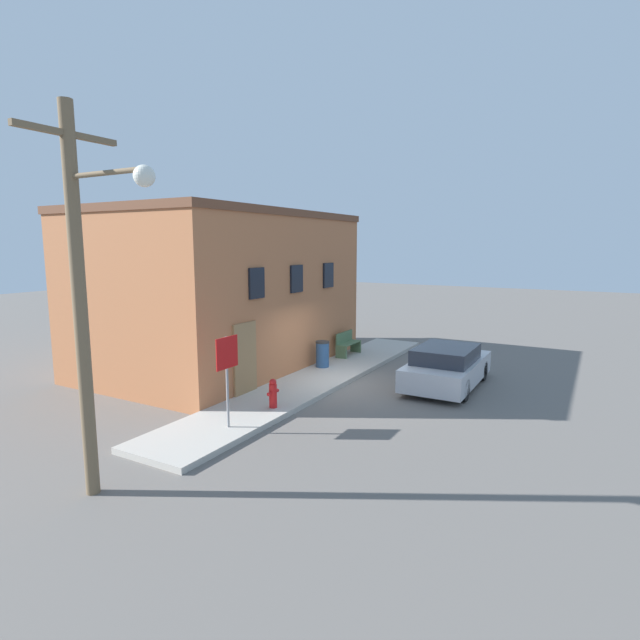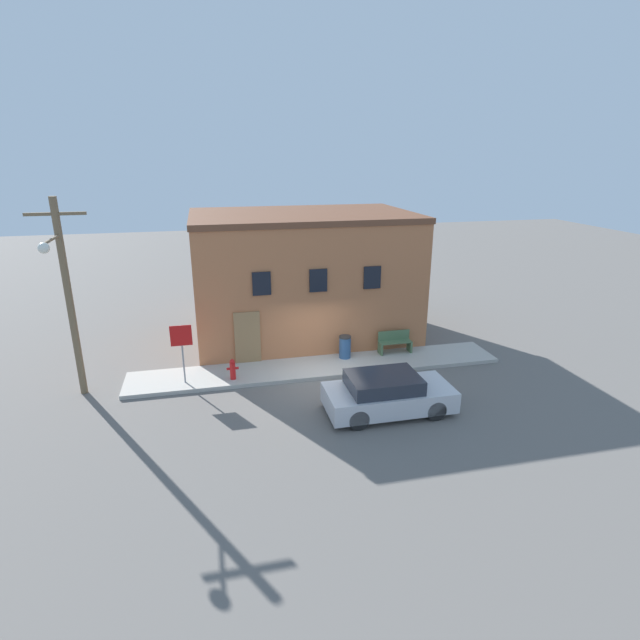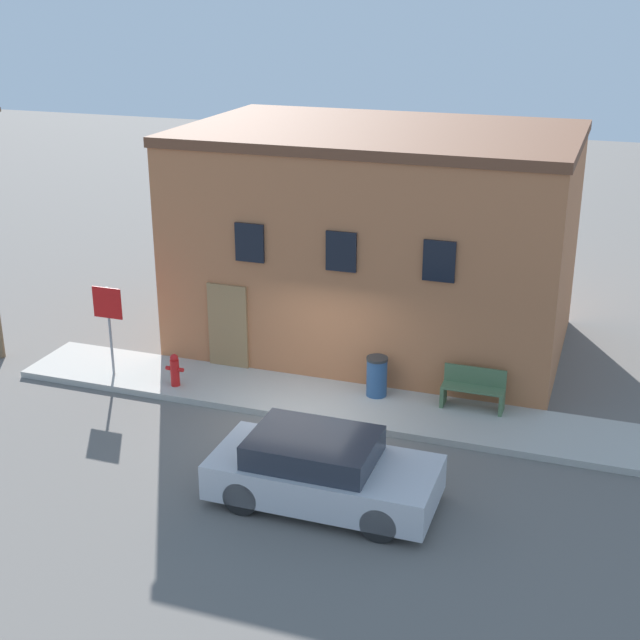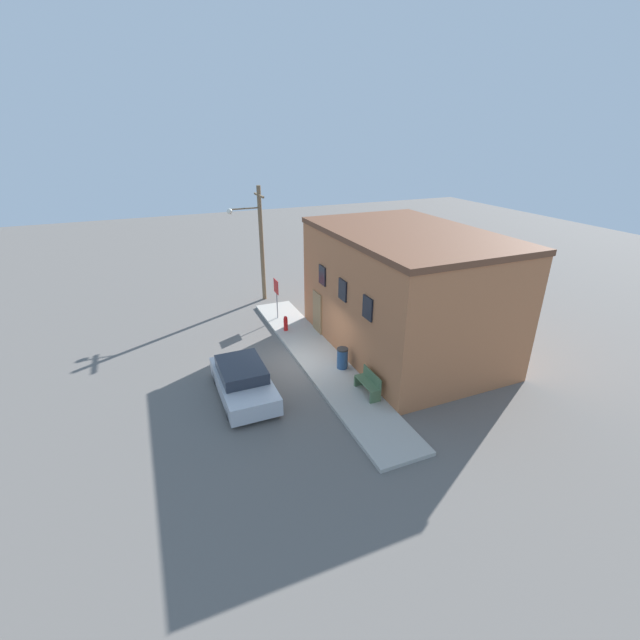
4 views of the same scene
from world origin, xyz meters
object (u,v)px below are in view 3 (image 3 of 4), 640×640
trash_bin (377,376)px  stop_sign (108,314)px  bench (473,389)px  fire_hydrant (175,370)px  parked_car (322,471)px

trash_bin → stop_sign: bearing=-171.5°
bench → stop_sign: bearing=-173.0°
fire_hydrant → parked_car: (4.69, -3.30, 0.10)m
fire_hydrant → trash_bin: bearing=12.8°
fire_hydrant → parked_car: bearing=-35.1°
fire_hydrant → parked_car: parked_car is taller
bench → trash_bin: size_ratio=1.48×
trash_bin → parked_car: 4.32m
bench → trash_bin: bearing=-177.7°
bench → parked_car: (-1.95, -4.41, 0.05)m
fire_hydrant → bench: size_ratio=0.57×
stop_sign → trash_bin: size_ratio=2.36×
fire_hydrant → trash_bin: size_ratio=0.85×
stop_sign → trash_bin: bearing=8.5°
stop_sign → parked_car: bearing=-28.0°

